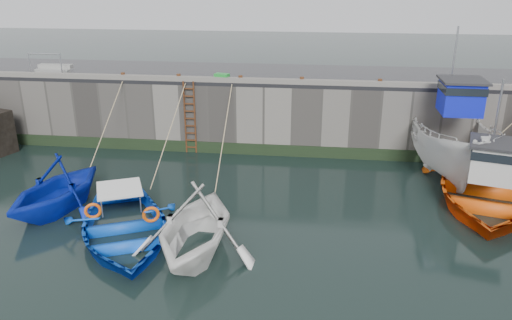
# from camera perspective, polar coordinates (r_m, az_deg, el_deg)

# --- Properties ---
(ground) EXTENTS (120.00, 120.00, 0.00)m
(ground) POSITION_cam_1_polar(r_m,az_deg,el_deg) (13.39, -9.60, -13.78)
(ground) COLOR black
(ground) RESTS_ON ground
(quay_back) EXTENTS (30.00, 5.00, 3.00)m
(quay_back) POSITION_cam_1_polar(r_m,az_deg,el_deg) (24.05, -1.37, 6.11)
(quay_back) COLOR slate
(quay_back) RESTS_ON ground
(road_back) EXTENTS (30.00, 5.00, 0.16)m
(road_back) POSITION_cam_1_polar(r_m,az_deg,el_deg) (23.71, -1.40, 9.81)
(road_back) COLOR black
(road_back) RESTS_ON quay_back
(kerb_back) EXTENTS (30.00, 0.30, 0.20)m
(kerb_back) POSITION_cam_1_polar(r_m,az_deg,el_deg) (21.40, -2.36, 9.12)
(kerb_back) COLOR slate
(kerb_back) RESTS_ON road_back
(algae_back) EXTENTS (30.00, 0.08, 0.50)m
(algae_back) POSITION_cam_1_polar(r_m,az_deg,el_deg) (22.01, -2.33, 1.32)
(algae_back) COLOR black
(algae_back) RESTS_ON ground
(ladder) EXTENTS (0.51, 0.08, 3.20)m
(ladder) POSITION_cam_1_polar(r_m,az_deg,el_deg) (21.98, -7.57, 4.79)
(ladder) COLOR #3F1E0F
(ladder) RESTS_ON ground
(boat_near_white) EXTENTS (4.47, 4.89, 2.20)m
(boat_near_white) POSITION_cam_1_polar(r_m,az_deg,el_deg) (18.23, -21.59, -5.27)
(boat_near_white) COLOR #0C27BF
(boat_near_white) RESTS_ON ground
(boat_near_white_rope) EXTENTS (0.04, 4.59, 3.10)m
(boat_near_white_rope) POSITION_cam_1_polar(r_m,az_deg,el_deg) (21.83, -16.27, -0.39)
(boat_near_white_rope) COLOR tan
(boat_near_white_rope) RESTS_ON ground
(boat_near_blue) EXTENTS (5.77, 6.52, 1.12)m
(boat_near_blue) POSITION_cam_1_polar(r_m,az_deg,el_deg) (15.76, -14.78, -8.57)
(boat_near_blue) COLOR blue
(boat_near_blue) RESTS_ON ground
(boat_near_blue_rope) EXTENTS (0.04, 5.95, 3.10)m
(boat_near_blue_rope) POSITION_cam_1_polar(r_m,az_deg,el_deg) (20.16, -9.47, -1.56)
(boat_near_blue_rope) COLOR tan
(boat_near_blue_rope) RESTS_ON ground
(boat_near_blacktrim) EXTENTS (4.00, 4.59, 2.35)m
(boat_near_blacktrim) POSITION_cam_1_polar(r_m,az_deg,el_deg) (14.62, -6.82, -10.42)
(boat_near_blacktrim) COLOR white
(boat_near_blacktrim) RESTS_ON ground
(boat_near_blacktrim_rope) EXTENTS (0.04, 6.45, 3.10)m
(boat_near_blacktrim_rope) POSITION_cam_1_polar(r_m,az_deg,el_deg) (19.38, -2.99, -2.22)
(boat_near_blacktrim_rope) COLOR tan
(boat_near_blacktrim_rope) RESTS_ON ground
(boat_far_white) EXTENTS (2.96, 7.60, 5.92)m
(boat_far_white) POSITION_cam_1_polar(r_m,az_deg,el_deg) (21.22, 21.31, 1.92)
(boat_far_white) COLOR white
(boat_far_white) RESTS_ON ground
(boat_far_orange) EXTENTS (6.64, 8.02, 4.44)m
(boat_far_orange) POSITION_cam_1_polar(r_m,az_deg,el_deg) (19.12, 24.91, -3.05)
(boat_far_orange) COLOR #EB530C
(boat_far_orange) RESTS_ON ground
(fish_crate) EXTENTS (0.67, 0.48, 0.32)m
(fish_crate) POSITION_cam_1_polar(r_m,az_deg,el_deg) (21.69, -3.92, 9.41)
(fish_crate) COLOR #198D2B
(fish_crate) RESTS_ON road_back
(railing) EXTENTS (1.60, 1.05, 1.00)m
(railing) POSITION_cam_1_polar(r_m,az_deg,el_deg) (25.34, -22.13, 9.68)
(railing) COLOR #A5A8AD
(railing) RESTS_ON road_back
(bollard_a) EXTENTS (0.18, 0.18, 0.28)m
(bollard_a) POSITION_cam_1_polar(r_m,az_deg,el_deg) (22.85, -14.95, 9.29)
(bollard_a) COLOR #3F1E0F
(bollard_a) RESTS_ON road_back
(bollard_b) EXTENTS (0.18, 0.18, 0.28)m
(bollard_b) POSITION_cam_1_polar(r_m,az_deg,el_deg) (22.04, -8.83, 9.34)
(bollard_b) COLOR #3F1E0F
(bollard_b) RESTS_ON road_back
(bollard_c) EXTENTS (0.18, 0.18, 0.28)m
(bollard_c) POSITION_cam_1_polar(r_m,az_deg,el_deg) (21.45, -1.79, 9.27)
(bollard_c) COLOR #3F1E0F
(bollard_c) RESTS_ON road_back
(bollard_d) EXTENTS (0.18, 0.18, 0.28)m
(bollard_d) POSITION_cam_1_polar(r_m,az_deg,el_deg) (21.20, 5.26, 9.06)
(bollard_d) COLOR #3F1E0F
(bollard_d) RESTS_ON road_back
(bollard_e) EXTENTS (0.18, 0.18, 0.28)m
(bollard_e) POSITION_cam_1_polar(r_m,az_deg,el_deg) (21.33, 13.97, 8.61)
(bollard_e) COLOR #3F1E0F
(bollard_e) RESTS_ON road_back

